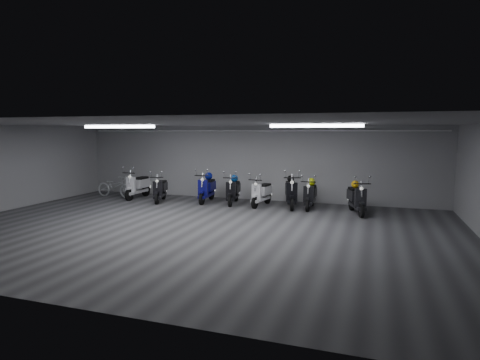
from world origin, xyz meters
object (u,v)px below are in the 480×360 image
(helmet_3, at_px, (291,179))
(scooter_5, at_px, (233,187))
(scooter_3, at_px, (160,186))
(scooter_6, at_px, (261,189))
(scooter_7, at_px, (291,188))
(helmet_2, at_px, (355,184))
(scooter_2, at_px, (137,182))
(scooter_8, at_px, (310,191))
(scooter_4, at_px, (207,185))
(scooter_9, at_px, (357,194))
(helmet_0, at_px, (311,182))
(bicycle, at_px, (115,184))
(helmet_4, at_px, (209,176))
(helmet_1, at_px, (234,178))

(helmet_3, bearing_deg, scooter_5, -173.12)
(scooter_3, bearing_deg, scooter_6, -11.27)
(scooter_7, xyz_separation_m, helmet_2, (2.11, -0.15, 0.23))
(scooter_7, distance_m, helmet_2, 2.12)
(scooter_5, bearing_deg, scooter_2, 171.83)
(scooter_8, xyz_separation_m, helmet_2, (1.45, -0.15, 0.31))
(scooter_4, xyz_separation_m, helmet_3, (3.09, 0.18, 0.32))
(scooter_3, relative_size, scooter_4, 0.93)
(scooter_7, distance_m, helmet_3, 0.38)
(scooter_9, relative_size, helmet_0, 6.33)
(helmet_0, bearing_deg, scooter_6, -170.48)
(bicycle, distance_m, helmet_4, 3.92)
(helmet_0, bearing_deg, scooter_3, -173.32)
(scooter_4, relative_size, helmet_0, 6.41)
(scooter_3, height_order, helmet_0, scooter_3)
(helmet_1, height_order, helmet_3, helmet_3)
(helmet_2, relative_size, helmet_4, 0.86)
(scooter_7, bearing_deg, scooter_3, 170.19)
(scooter_6, distance_m, helmet_3, 1.07)
(scooter_7, bearing_deg, helmet_2, -18.65)
(scooter_5, bearing_deg, scooter_6, -11.44)
(helmet_4, bearing_deg, scooter_6, -9.48)
(scooter_7, height_order, helmet_0, scooter_7)
(scooter_3, relative_size, helmet_4, 5.76)
(scooter_5, bearing_deg, helmet_0, -3.82)
(scooter_7, relative_size, bicycle, 1.11)
(scooter_3, bearing_deg, scooter_2, 145.88)
(scooter_5, height_order, scooter_8, scooter_5)
(helmet_1, bearing_deg, scooter_4, -170.75)
(scooter_2, xyz_separation_m, helmet_1, (3.90, 0.26, 0.25))
(scooter_6, xyz_separation_m, helmet_3, (0.96, 0.30, 0.36))
(helmet_0, bearing_deg, scooter_2, -177.78)
(scooter_8, xyz_separation_m, helmet_3, (-0.72, 0.24, 0.36))
(scooter_5, xyz_separation_m, scooter_9, (4.27, -0.38, 0.01))
(bicycle, distance_m, helmet_2, 9.17)
(scooter_4, height_order, scooter_6, scooter_4)
(scooter_6, height_order, scooter_9, scooter_9)
(scooter_9, bearing_deg, scooter_3, 162.74)
(scooter_6, height_order, bicycle, scooter_6)
(scooter_2, relative_size, scooter_3, 1.08)
(helmet_2, bearing_deg, helmet_1, 174.88)
(scooter_3, height_order, scooter_7, scooter_7)
(scooter_3, xyz_separation_m, bicycle, (-2.24, 0.34, -0.07))
(scooter_7, height_order, scooter_8, scooter_7)
(scooter_3, bearing_deg, scooter_5, -8.09)
(helmet_2, bearing_deg, helmet_4, 175.09)
(scooter_2, relative_size, scooter_6, 1.08)
(scooter_2, relative_size, helmet_1, 6.70)
(helmet_0, bearing_deg, helmet_1, 179.97)
(scooter_6, xyz_separation_m, helmet_1, (-1.10, 0.28, 0.30))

